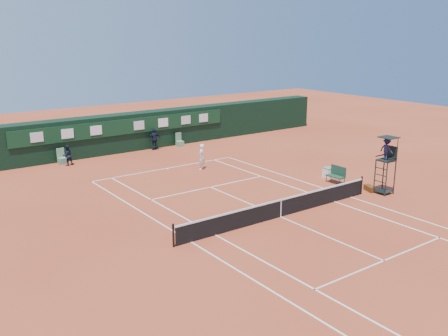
# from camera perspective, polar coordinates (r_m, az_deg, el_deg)

# --- Properties ---
(ground) EXTENTS (90.00, 90.00, 0.00)m
(ground) POSITION_cam_1_polar(r_m,az_deg,el_deg) (26.13, 6.47, -5.57)
(ground) COLOR #B3482A
(ground) RESTS_ON ground
(court_lines) EXTENTS (11.05, 23.85, 0.01)m
(court_lines) POSITION_cam_1_polar(r_m,az_deg,el_deg) (26.13, 6.47, -5.56)
(court_lines) COLOR white
(court_lines) RESTS_ON ground
(tennis_net) EXTENTS (12.90, 0.10, 1.10)m
(tennis_net) POSITION_cam_1_polar(r_m,az_deg,el_deg) (25.96, 6.50, -4.52)
(tennis_net) COLOR black
(tennis_net) RESTS_ON ground
(back_wall) EXTENTS (40.00, 1.65, 3.00)m
(back_wall) POSITION_cam_1_polar(r_m,az_deg,el_deg) (40.98, -11.45, 4.01)
(back_wall) COLOR black
(back_wall) RESTS_ON ground
(linesman_chair_left) EXTENTS (0.55, 0.50, 1.15)m
(linesman_chair_left) POSITION_cam_1_polar(r_m,az_deg,el_deg) (38.15, -18.05, 0.91)
(linesman_chair_left) COLOR #578664
(linesman_chair_left) RESTS_ON ground
(linesman_chair_right) EXTENTS (0.55, 0.50, 1.15)m
(linesman_chair_right) POSITION_cam_1_polar(r_m,az_deg,el_deg) (42.18, -5.09, 2.92)
(linesman_chair_right) COLOR #61946B
(linesman_chair_right) RESTS_ON ground
(umpire_chair) EXTENTS (0.96, 0.95, 3.42)m
(umpire_chair) POSITION_cam_1_polar(r_m,az_deg,el_deg) (30.50, 18.09, 1.61)
(umpire_chair) COLOR black
(umpire_chair) RESTS_ON ground
(player_bench) EXTENTS (0.56, 1.20, 1.10)m
(player_bench) POSITION_cam_1_polar(r_m,az_deg,el_deg) (32.37, 12.76, -0.66)
(player_bench) COLOR #19402B
(player_bench) RESTS_ON ground
(tennis_bag) EXTENTS (0.68, 0.93, 0.32)m
(tennis_bag) POSITION_cam_1_polar(r_m,az_deg,el_deg) (31.34, 16.31, -2.26)
(tennis_bag) COLOR black
(tennis_bag) RESTS_ON ground
(cooler) EXTENTS (0.57, 0.57, 0.65)m
(cooler) POSITION_cam_1_polar(r_m,az_deg,el_deg) (33.66, 11.81, -0.48)
(cooler) COLOR white
(cooler) RESTS_ON ground
(tennis_ball) EXTENTS (0.06, 0.06, 0.06)m
(tennis_ball) POSITION_cam_1_polar(r_m,az_deg,el_deg) (32.90, 1.35, -1.05)
(tennis_ball) COLOR yellow
(tennis_ball) RESTS_ON ground
(player) EXTENTS (0.78, 0.75, 1.79)m
(player) POSITION_cam_1_polar(r_m,az_deg,el_deg) (34.75, -2.61, 1.29)
(player) COLOR white
(player) RESTS_ON ground
(ball_kid_left) EXTENTS (0.76, 0.61, 1.47)m
(ball_kid_left) POSITION_cam_1_polar(r_m,az_deg,el_deg) (37.52, -17.45, 1.39)
(ball_kid_left) COLOR black
(ball_kid_left) RESTS_ON ground
(ball_kid_right) EXTENTS (1.04, 0.44, 1.78)m
(ball_kid_right) POSITION_cam_1_polar(r_m,az_deg,el_deg) (40.99, -7.96, 3.29)
(ball_kid_right) COLOR black
(ball_kid_right) RESTS_ON ground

